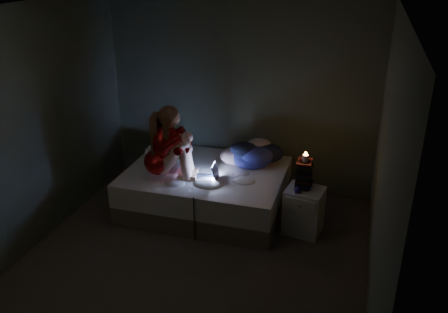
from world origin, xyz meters
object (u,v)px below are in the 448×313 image
at_px(woman, 158,141).
at_px(laptop, 205,171).
at_px(candle, 305,157).
at_px(nightstand, 304,211).
at_px(bed, 206,189).
at_px(phone, 299,191).

height_order(woman, laptop, woman).
distance_m(woman, candle, 1.73).
distance_m(nightstand, candle, 0.66).
relative_size(bed, woman, 2.15).
xyz_separation_m(bed, woman, (-0.49, -0.30, 0.72)).
height_order(laptop, nightstand, laptop).
bearing_deg(candle, laptop, -176.94).
xyz_separation_m(laptop, phone, (1.13, -0.05, -0.08)).
bearing_deg(laptop, candle, -2.96).
height_order(woman, nightstand, woman).
xyz_separation_m(laptop, nightstand, (1.20, 0.02, -0.36)).
height_order(bed, candle, candle).
xyz_separation_m(nightstand, candle, (-0.03, 0.04, 0.66)).
xyz_separation_m(candle, phone, (-0.04, -0.11, -0.38)).
height_order(laptop, phone, laptop).
bearing_deg(woman, nightstand, -8.03).
bearing_deg(laptop, phone, -8.43).
distance_m(woman, phone, 1.74).
height_order(woman, candle, woman).
bearing_deg(woman, phone, -10.16).
bearing_deg(bed, candle, -7.26).
bearing_deg(candle, bed, 172.74).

